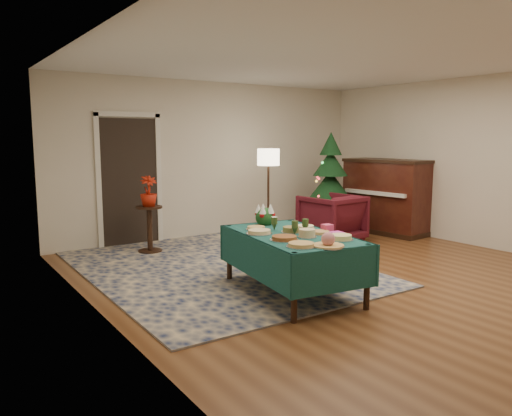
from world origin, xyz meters
TOP-DOWN VIEW (x-y plane):
  - room_shell at (0.00, 0.00)m, footprint 7.00×7.00m
  - doorway at (-1.60, 3.48)m, footprint 1.08×0.04m
  - rug at (-1.19, 1.40)m, footprint 3.21×4.21m
  - buffet_table at (-1.02, -0.01)m, footprint 1.26×1.87m
  - platter_0 at (-1.35, -0.58)m, footprint 0.30×0.30m
  - platter_1 at (-1.13, -0.72)m, footprint 0.32×0.32m
  - platter_2 at (-0.80, -0.55)m, footprint 0.26×0.26m
  - platter_3 at (-1.30, -0.23)m, footprint 0.30×0.30m
  - platter_4 at (-1.01, -0.25)m, footprint 0.21×0.21m
  - platter_5 at (-0.77, -0.19)m, footprint 0.24×0.24m
  - platter_6 at (-1.32, 0.20)m, footprint 0.29×0.29m
  - platter_7 at (-0.97, 0.06)m, footprint 0.24×0.24m
  - platter_8 at (-0.69, 0.18)m, footprint 0.25×0.25m
  - platter_9 at (-1.20, 0.44)m, footprint 0.24×0.24m
  - goblet_0 at (-1.06, 0.27)m, footprint 0.07×0.07m
  - goblet_1 at (-0.86, -0.04)m, footprint 0.07×0.07m
  - goblet_2 at (-1.03, -0.07)m, footprint 0.07×0.07m
  - napkin_stack at (-0.66, -0.34)m, footprint 0.15×0.15m
  - gift_box at (-0.63, -0.15)m, footprint 0.12×0.12m
  - centerpiece at (-0.92, 0.66)m, footprint 0.24×0.25m
  - armchair at (1.22, 1.78)m, footprint 0.93×0.88m
  - floor_lamp at (0.53, 2.62)m, footprint 0.38×0.38m
  - side_table at (-1.57, 2.78)m, footprint 0.40×0.40m
  - potted_plant at (-1.57, 2.78)m, footprint 0.26×0.46m
  - christmas_tree at (1.78, 2.44)m, footprint 1.28×1.28m
  - piano at (2.65, 1.89)m, footprint 0.86×1.61m

SIDE VIEW (x-z plane):
  - rug at x=-1.19m, z-range 0.00..0.02m
  - side_table at x=-1.57m, z-range -0.01..0.70m
  - armchair at x=1.22m, z-range 0.00..0.89m
  - buffet_table at x=-1.02m, z-range 0.20..0.88m
  - piano at x=2.65m, z-range -0.02..1.33m
  - platter_5 at x=-0.77m, z-range 0.68..0.72m
  - platter_8 at x=-0.69m, z-range 0.68..0.72m
  - platter_9 at x=-1.20m, z-range 0.68..0.72m
  - napkin_stack at x=-0.66m, z-range 0.68..0.72m
  - platter_0 at x=-1.35m, z-range 0.68..0.72m
  - platter_3 at x=-1.30m, z-range 0.68..0.72m
  - platter_6 at x=-1.32m, z-range 0.68..0.72m
  - platter_2 at x=-0.80m, z-range 0.68..0.73m
  - platter_7 at x=-0.97m, z-range 0.68..0.74m
  - platter_4 at x=-1.01m, z-range 0.68..0.77m
  - gift_box at x=-0.63m, z-range 0.68..0.77m
  - platter_1 at x=-1.13m, z-range 0.66..0.81m
  - goblet_0 at x=-1.06m, z-range 0.68..0.84m
  - goblet_1 at x=-0.86m, z-range 0.68..0.84m
  - goblet_2 at x=-1.03m, z-range 0.68..0.84m
  - centerpiece at x=-0.92m, z-range 0.66..0.94m
  - christmas_tree at x=1.78m, z-range -0.09..1.74m
  - potted_plant at x=-1.57m, z-range 0.71..0.97m
  - doorway at x=-1.60m, z-range 0.02..2.18m
  - floor_lamp at x=0.53m, z-range 0.54..2.09m
  - room_shell at x=0.00m, z-range -2.15..4.85m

